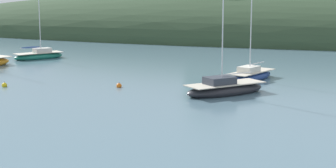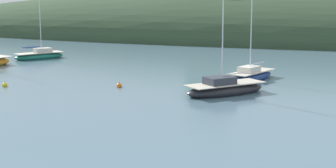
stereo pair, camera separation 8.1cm
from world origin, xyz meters
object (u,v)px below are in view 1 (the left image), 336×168
Objects in this scene: sailboat_orange_cutter at (39,56)px; mooring_buoy_inner at (119,86)px; sailboat_teal_outer at (225,89)px; sailboat_blue_center at (251,75)px; mooring_buoy_outer at (4,85)px.

mooring_buoy_inner is (16.61, -14.18, -0.25)m from sailboat_orange_cutter.
sailboat_teal_outer is 15.95× the size of mooring_buoy_inner.
sailboat_teal_outer is 29.21m from sailboat_orange_cutter.
sailboat_teal_outer reaches higher than sailboat_blue_center.
mooring_buoy_outer is at bearing -151.51° from sailboat_blue_center.
mooring_buoy_inner is (-8.90, 0.06, -0.29)m from sailboat_teal_outer.
sailboat_blue_center reaches higher than sailboat_orange_cutter.
sailboat_orange_cutter is 18.58m from mooring_buoy_outer.
sailboat_teal_outer is 18.23m from mooring_buoy_outer.
sailboat_teal_outer is at bearing -29.16° from sailboat_orange_cutter.
sailboat_orange_cutter is 13.98× the size of mooring_buoy_inner.
sailboat_blue_center reaches higher than mooring_buoy_inner.
sailboat_teal_outer is at bearing 8.73° from mooring_buoy_outer.
sailboat_blue_center reaches higher than mooring_buoy_outer.
mooring_buoy_inner is at bearing -142.67° from sailboat_blue_center.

